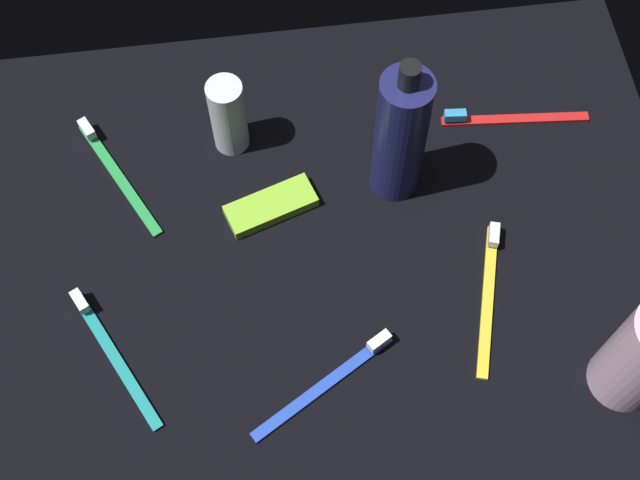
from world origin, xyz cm
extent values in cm
cube|color=black|center=(0.00, 0.00, -0.60)|extent=(84.00, 64.00, 1.20)
cylinder|color=navy|center=(9.77, 8.07, 9.37)|extent=(5.73, 5.73, 18.75)
cylinder|color=black|center=(9.77, 8.07, 20.15)|extent=(2.20, 2.20, 2.80)
cylinder|color=silver|center=(-8.57, 16.00, 5.37)|extent=(4.17, 4.17, 10.74)
cube|color=yellow|center=(17.45, -8.34, 0.45)|extent=(6.15, 17.62, 0.90)
cube|color=white|center=(19.53, -1.13, 1.50)|extent=(1.78, 2.80, 1.20)
cube|color=teal|center=(-23.13, -9.88, 0.45)|extent=(9.35, 16.53, 0.90)
cube|color=white|center=(-26.58, -3.22, 1.50)|extent=(2.17, 2.81, 1.20)
cube|color=red|center=(25.88, 14.57, 0.45)|extent=(18.04, 2.76, 0.90)
cube|color=#338CCC|center=(18.40, 15.22, 1.50)|extent=(2.69, 1.32, 1.20)
cube|color=blue|center=(-1.73, -15.63, 0.45)|extent=(16.18, 10.05, 0.90)
cube|color=white|center=(4.76, -11.88, 1.50)|extent=(2.80, 2.25, 1.20)
cube|color=green|center=(-22.15, 12.37, 0.45)|extent=(9.39, 16.52, 0.90)
cube|color=white|center=(-25.62, 19.02, 1.50)|extent=(2.18, 2.81, 1.20)
cube|color=#8CD133|center=(-4.90, 6.14, 0.75)|extent=(11.13, 7.03, 1.50)
camera|label=1|loc=(-5.36, -41.08, 87.28)|focal=48.05mm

